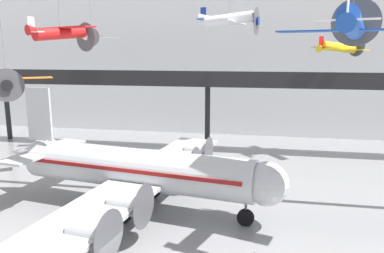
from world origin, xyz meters
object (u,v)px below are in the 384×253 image
at_px(airliner_silver_main, 135,169).
at_px(suspended_plane_red_highwing, 60,33).
at_px(suspended_plane_blue_trainer, 352,24).
at_px(suspended_plane_silver_racer, 92,36).
at_px(suspended_plane_white_twin, 229,19).
at_px(suspended_plane_orange_highwing, 6,83).
at_px(suspended_plane_yellow_lowwing, 339,47).

distance_m(airliner_silver_main, suspended_plane_red_highwing, 12.09).
xyz_separation_m(suspended_plane_blue_trainer, suspended_plane_silver_racer, (-26.77, 21.47, 0.36)).
relative_size(suspended_plane_white_twin, suspended_plane_orange_highwing, 0.71).
distance_m(airliner_silver_main, suspended_plane_blue_trainer, 19.29).
bearing_deg(suspended_plane_white_twin, suspended_plane_silver_racer, 179.03).
bearing_deg(suspended_plane_red_highwing, suspended_plane_orange_highwing, 80.79).
relative_size(suspended_plane_silver_racer, suspended_plane_orange_highwing, 0.59).
relative_size(airliner_silver_main, suspended_plane_white_twin, 3.50).
bearing_deg(airliner_silver_main, suspended_plane_silver_racer, 132.15).
bearing_deg(suspended_plane_yellow_lowwing, suspended_plane_white_twin, 167.43).
xyz_separation_m(suspended_plane_yellow_lowwing, suspended_plane_red_highwing, (-23.66, -21.04, 0.93)).
height_order(airliner_silver_main, suspended_plane_blue_trainer, suspended_plane_blue_trainer).
bearing_deg(suspended_plane_orange_highwing, suspended_plane_yellow_lowwing, 75.84).
bearing_deg(suspended_plane_orange_highwing, suspended_plane_silver_racer, 128.76).
relative_size(suspended_plane_yellow_lowwing, suspended_plane_blue_trainer, 0.88).
height_order(suspended_plane_red_highwing, suspended_plane_silver_racer, suspended_plane_silver_racer).
bearing_deg(suspended_plane_white_twin, suspended_plane_red_highwing, -114.29).
relative_size(airliner_silver_main, suspended_plane_silver_racer, 4.25).
height_order(airliner_silver_main, suspended_plane_silver_racer, suspended_plane_silver_racer).
xyz_separation_m(suspended_plane_red_highwing, suspended_plane_silver_racer, (-6.72, 19.62, 0.59)).
height_order(airliner_silver_main, suspended_plane_orange_highwing, suspended_plane_orange_highwing).
bearing_deg(suspended_plane_white_twin, suspended_plane_orange_highwing, -145.63).
height_order(suspended_plane_yellow_lowwing, suspended_plane_orange_highwing, suspended_plane_yellow_lowwing).
relative_size(airliner_silver_main, suspended_plane_yellow_lowwing, 3.67).
xyz_separation_m(airliner_silver_main, suspended_plane_orange_highwing, (-14.72, 4.74, 6.45)).
relative_size(suspended_plane_red_highwing, suspended_plane_orange_highwing, 0.63).
distance_m(suspended_plane_silver_racer, suspended_plane_orange_highwing, 14.26).
distance_m(suspended_plane_white_twin, suspended_plane_silver_racer, 18.26).
bearing_deg(suspended_plane_white_twin, suspended_plane_blue_trainer, -52.93).
xyz_separation_m(airliner_silver_main, suspended_plane_white_twin, (6.34, 14.06, 12.99)).
bearing_deg(suspended_plane_silver_racer, suspended_plane_orange_highwing, -32.73).
height_order(suspended_plane_yellow_lowwing, suspended_plane_white_twin, suspended_plane_white_twin).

